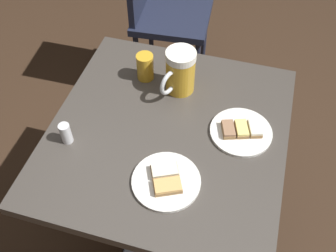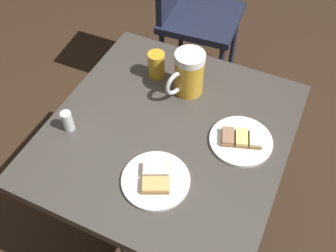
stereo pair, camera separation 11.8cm
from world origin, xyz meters
TOP-DOWN VIEW (x-y plane):
  - ground_plane at (0.00, 0.00)m, footprint 6.00×6.00m
  - cafe_table at (0.00, 0.00)m, footprint 0.72×0.76m
  - plate_near at (0.22, 0.05)m, footprint 0.19×0.19m
  - plate_far at (0.05, -0.18)m, footprint 0.19×0.19m
  - beer_mug at (-0.01, 0.18)m, footprint 0.10×0.15m
  - beer_glass_small at (-0.14, 0.21)m, footprint 0.06×0.06m
  - salt_shaker at (-0.28, -0.12)m, footprint 0.03×0.03m
  - cafe_chair at (-0.31, 0.93)m, footprint 0.41×0.41m

SIDE VIEW (x-z plane):
  - ground_plane at x=0.00m, z-range 0.00..0.00m
  - cafe_chair at x=-0.31m, z-range 0.07..1.03m
  - cafe_table at x=0.00m, z-range 0.20..0.92m
  - plate_far at x=0.05m, z-range 0.71..0.74m
  - plate_near at x=0.22m, z-range 0.71..0.74m
  - salt_shaker at x=-0.28m, z-range 0.72..0.79m
  - beer_glass_small at x=-0.14m, z-range 0.72..0.82m
  - beer_mug at x=-0.01m, z-range 0.72..0.87m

